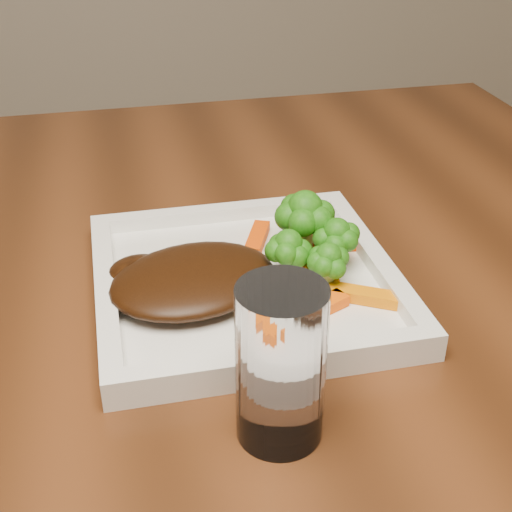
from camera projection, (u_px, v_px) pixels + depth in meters
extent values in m
cube|color=white|center=(245.00, 286.00, 0.66)|extent=(0.27, 0.27, 0.01)
ellipsoid|color=black|center=(193.00, 279.00, 0.63)|extent=(0.18, 0.15, 0.03)
cube|color=#FF5704|center=(316.00, 309.00, 0.61)|extent=(0.06, 0.04, 0.01)
cube|color=orange|center=(363.00, 295.00, 0.62)|extent=(0.06, 0.05, 0.01)
cube|color=#E94103|center=(335.00, 243.00, 0.70)|extent=(0.07, 0.03, 0.01)
cube|color=#EB4403|center=(257.00, 238.00, 0.71)|extent=(0.04, 0.06, 0.01)
cube|color=orange|center=(315.00, 272.00, 0.66)|extent=(0.03, 0.06, 0.01)
cube|color=#FF3004|center=(309.00, 261.00, 0.67)|extent=(0.04, 0.04, 0.01)
cylinder|color=white|center=(281.00, 365.00, 0.48)|extent=(0.07, 0.07, 0.12)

